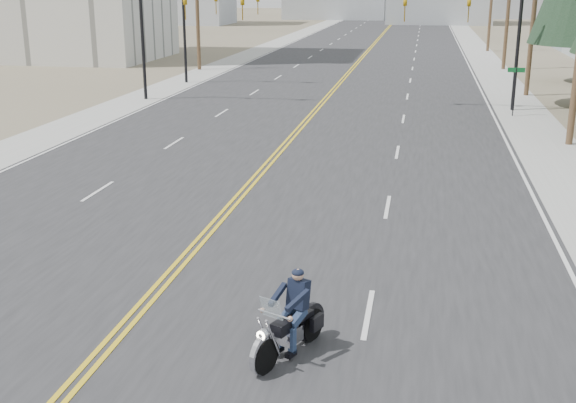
# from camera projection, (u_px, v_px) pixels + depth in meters

# --- Properties ---
(ground_plane) EXTENTS (400.00, 400.00, 0.00)m
(ground_plane) POSITION_uv_depth(u_px,v_px,m) (70.00, 389.00, 12.88)
(ground_plane) COLOR #776D56
(ground_plane) RESTS_ON ground
(road) EXTENTS (20.00, 200.00, 0.01)m
(road) POSITION_uv_depth(u_px,v_px,m) (369.00, 49.00, 78.73)
(road) COLOR #303033
(road) RESTS_ON ground
(sidewalk_left) EXTENTS (3.00, 200.00, 0.01)m
(sidewalk_left) POSITION_uv_depth(u_px,v_px,m) (267.00, 48.00, 80.74)
(sidewalk_left) COLOR #A5A5A0
(sidewalk_left) RESTS_ON ground
(sidewalk_right) EXTENTS (3.00, 200.00, 0.01)m
(sidewalk_right) POSITION_uv_depth(u_px,v_px,m) (478.00, 51.00, 76.72)
(sidewalk_right) COLOR #A5A5A0
(sidewalk_right) RESTS_ON ground
(traffic_mast_left) EXTENTS (7.10, 0.26, 7.00)m
(traffic_mast_left) POSITION_uv_depth(u_px,v_px,m) (173.00, 18.00, 43.12)
(traffic_mast_left) COLOR black
(traffic_mast_left) RESTS_ON ground
(traffic_mast_right) EXTENTS (7.10, 0.26, 7.00)m
(traffic_mast_right) POSITION_uv_depth(u_px,v_px,m) (482.00, 21.00, 39.98)
(traffic_mast_right) COLOR black
(traffic_mast_right) RESTS_ON ground
(traffic_mast_far) EXTENTS (6.10, 0.26, 7.00)m
(traffic_mast_far) POSITION_uv_depth(u_px,v_px,m) (207.00, 14.00, 50.72)
(traffic_mast_far) COLOR black
(traffic_mast_far) RESTS_ON ground
(street_sign) EXTENTS (0.90, 0.06, 2.62)m
(street_sign) POSITION_uv_depth(u_px,v_px,m) (515.00, 83.00, 38.69)
(street_sign) COLOR black
(street_sign) RESTS_ON ground
(utility_pole_c) EXTENTS (2.20, 0.30, 11.00)m
(utility_pole_c) POSITION_uv_depth(u_px,v_px,m) (535.00, 3.00, 44.78)
(utility_pole_c) COLOR brown
(utility_pole_c) RESTS_ON ground
(utility_pole_left) EXTENTS (2.20, 0.30, 10.50)m
(utility_pole_left) POSITION_uv_depth(u_px,v_px,m) (197.00, 2.00, 58.63)
(utility_pole_left) COLOR brown
(utility_pole_left) RESTS_ON ground
(motorcyclist) EXTENTS (1.77, 2.40, 1.72)m
(motorcyclist) POSITION_uv_depth(u_px,v_px,m) (289.00, 316.00, 13.79)
(motorcyclist) COLOR black
(motorcyclist) RESTS_ON ground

